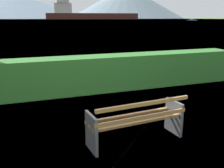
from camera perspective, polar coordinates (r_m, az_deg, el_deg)
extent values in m
plane|color=#567A38|center=(5.00, 5.10, -12.43)|extent=(1400.00, 1400.00, 0.00)
plane|color=#7A99A8|center=(312.55, -20.68, 13.34)|extent=(620.00, 620.00, 0.00)
cube|color=olive|center=(4.66, 6.41, -8.46)|extent=(1.84, 0.20, 0.04)
cube|color=olive|center=(4.82, 5.22, -7.66)|extent=(1.84, 0.20, 0.04)
cube|color=olive|center=(4.97, 4.10, -6.90)|extent=(1.84, 0.20, 0.04)
cube|color=olive|center=(4.56, 6.93, -7.39)|extent=(1.84, 0.18, 0.06)
cube|color=olive|center=(4.43, 7.35, -4.41)|extent=(1.84, 0.18, 0.06)
cube|color=#4C4C51|center=(4.50, -4.61, -10.86)|extent=(0.09, 0.51, 0.68)
cube|color=#4C4C51|center=(5.31, 13.61, -7.16)|extent=(0.09, 0.51, 0.68)
cube|color=#2D6B28|center=(8.01, -5.83, 2.16)|extent=(10.66, 0.88, 1.10)
cube|color=#471E19|center=(330.00, -4.30, 14.86)|extent=(114.83, 27.78, 7.25)
cube|color=silver|center=(326.30, -10.94, 16.31)|extent=(21.90, 14.94, 11.60)
cube|color=silver|center=(326.64, -11.00, 17.64)|extent=(15.96, 15.57, 3.63)
cube|color=#335693|center=(201.65, 17.44, 13.46)|extent=(5.40, 7.37, 0.65)
cube|color=beige|center=(201.64, 17.45, 13.64)|extent=(2.61, 3.02, 0.60)
cone|color=slate|center=(563.11, -21.09, 15.98)|extent=(333.83, 333.83, 48.73)
cone|color=slate|center=(583.60, 3.21, 17.78)|extent=(248.14, 248.14, 68.44)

